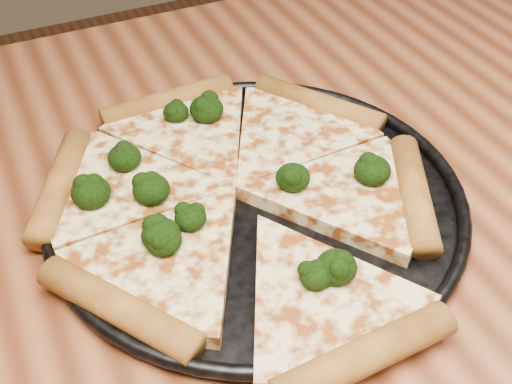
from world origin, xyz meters
name	(u,v)px	position (x,y,z in m)	size (l,w,h in m)	color
dining_table	(247,354)	(0.00, 0.00, 0.66)	(1.20, 0.90, 0.75)	brown
pizza_pan	(256,199)	(0.04, 0.07, 0.76)	(0.36, 0.36, 0.02)	black
pizza	(239,194)	(0.03, 0.08, 0.77)	(0.35, 0.37, 0.03)	#F8DD98
broccoli_florets	(211,188)	(0.01, 0.08, 0.78)	(0.25, 0.26, 0.02)	black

